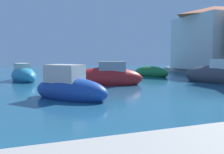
# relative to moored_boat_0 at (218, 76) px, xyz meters

# --- Properties ---
(moored_boat_0) EXTENTS (3.84, 5.49, 2.18)m
(moored_boat_0) POSITION_rel_moored_boat_0_xyz_m (0.00, 0.00, 0.00)
(moored_boat_0) COLOR #3F3F47
(moored_boat_0) RESTS_ON ground
(moored_boat_1) EXTENTS (2.71, 4.40, 1.77)m
(moored_boat_1) POSITION_rel_moored_boat_0_xyz_m (-14.04, 6.36, -0.08)
(moored_boat_1) COLOR teal
(moored_boat_1) RESTS_ON ground
(moored_boat_3) EXTENTS (5.50, 3.14, 2.02)m
(moored_boat_3) POSITION_rel_moored_boat_0_xyz_m (-8.45, 1.58, -0.02)
(moored_boat_3) COLOR #B21E1E
(moored_boat_3) RESTS_ON ground
(moored_boat_4) EXTENTS (2.70, 4.48, 1.31)m
(moored_boat_4) POSITION_rel_moored_boat_0_xyz_m (-1.98, 6.80, -0.18)
(moored_boat_4) COLOR #197233
(moored_boat_4) RESTS_ON ground
(moored_boat_5) EXTENTS (3.83, 4.08, 1.93)m
(moored_boat_5) POSITION_rel_moored_boat_0_xyz_m (-11.82, -2.89, -0.04)
(moored_boat_5) COLOR #1E479E
(moored_boat_5) RESTS_ON ground
(waterfront_building_annex) EXTENTS (7.38, 7.71, 7.38)m
(waterfront_building_annex) POSITION_rel_moored_boat_0_xyz_m (7.23, 8.33, 3.71)
(waterfront_building_annex) COLOR white
(waterfront_building_annex) RESTS_ON quay_promenade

